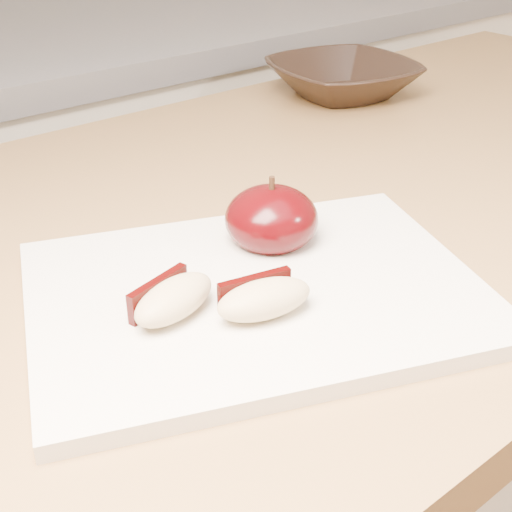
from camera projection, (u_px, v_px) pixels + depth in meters
back_cabinet at (18, 292)px, 1.34m from camera, size 2.40×0.62×0.94m
cutting_board at (256, 293)px, 0.52m from camera, size 0.39×0.34×0.01m
apple_half at (271, 219)px, 0.57m from camera, size 0.08×0.08×0.06m
apple_wedge_a at (172, 298)px, 0.48m from camera, size 0.07×0.05×0.02m
apple_wedge_b at (263, 298)px, 0.48m from camera, size 0.07×0.05×0.02m
bowl at (342, 79)px, 0.96m from camera, size 0.22×0.22×0.05m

